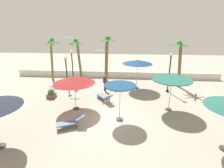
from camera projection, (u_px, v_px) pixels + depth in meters
ground_plane at (108, 118)px, 12.75m from camera, size 56.00×56.00×0.00m
boundary_wall at (116, 75)px, 22.03m from camera, size 25.20×0.30×0.81m
patio_umbrella_0 at (74, 80)px, 13.30m from camera, size 3.18×3.18×2.75m
patio_umbrella_2 at (137, 62)px, 17.72m from camera, size 3.05×3.05×3.06m
patio_umbrella_3 at (120, 88)px, 11.71m from camera, size 2.14×2.14×2.74m
patio_umbrella_5 at (172, 81)px, 13.15m from camera, size 2.95×2.95×2.64m
palm_tree_0 at (179, 59)px, 18.07m from camera, size 2.11×2.07×4.88m
palm_tree_1 at (107, 54)px, 20.16m from camera, size 2.07×2.07×5.20m
palm_tree_2 at (78, 54)px, 20.89m from camera, size 2.00×2.00×4.84m
palm_tree_3 at (52, 54)px, 20.53m from camera, size 2.01×2.01×4.94m
lamp_post_0 at (170, 70)px, 16.87m from camera, size 0.33×0.33×3.87m
lamp_post_1 at (66, 68)px, 17.95m from camera, size 0.38×0.38×3.42m
lamp_post_2 at (72, 62)px, 19.23m from camera, size 0.40×0.40×3.78m
lounge_chair_0 at (71, 122)px, 11.47m from camera, size 1.90×1.26×0.81m
lounge_chair_1 at (105, 97)px, 15.41m from camera, size 1.61×1.80×0.84m
guest_0 at (105, 82)px, 17.57m from camera, size 0.42×0.44×1.64m
seagull_0 at (67, 37)px, 17.48m from camera, size 1.00×0.38×0.14m
seagull_1 at (98, 51)px, 16.22m from camera, size 1.04×0.42×0.14m
planter at (51, 94)px, 16.08m from camera, size 0.70×0.70×0.85m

